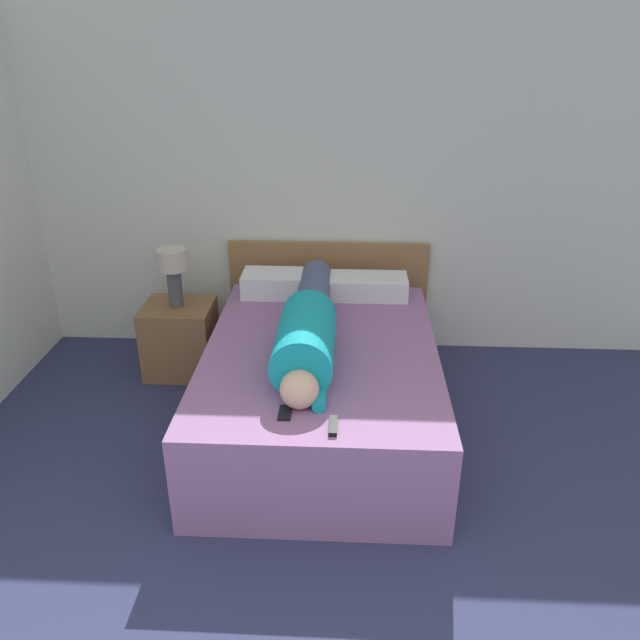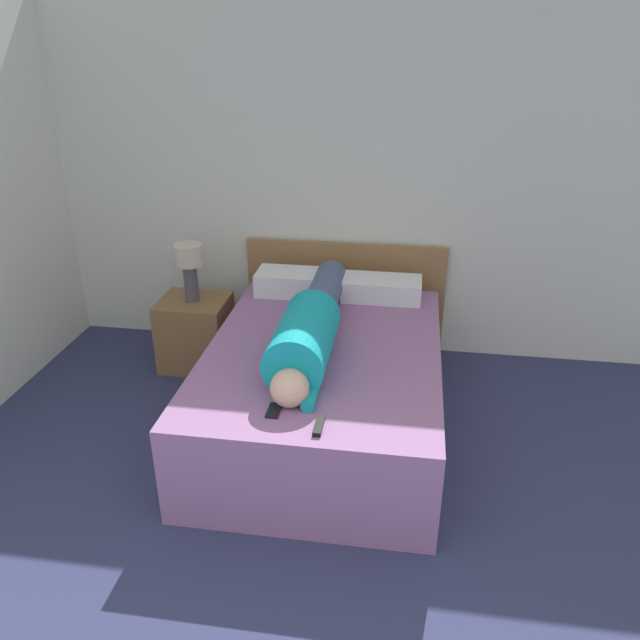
% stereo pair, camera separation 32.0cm
% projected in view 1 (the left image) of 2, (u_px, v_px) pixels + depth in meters
% --- Properties ---
extents(wall_back, '(5.49, 0.06, 2.60)m').
position_uv_depth(wall_back, '(324.00, 181.00, 4.51)').
color(wall_back, silver).
rests_on(wall_back, ground_plane).
extents(bed, '(1.39, 1.96, 0.57)m').
position_uv_depth(bed, '(321.00, 388.00, 3.86)').
color(bed, '#936699').
rests_on(bed, ground_plane).
extents(headboard, '(1.51, 0.04, 0.86)m').
position_uv_depth(headboard, '(328.00, 296.00, 4.81)').
color(headboard, olive).
rests_on(headboard, ground_plane).
extents(nightstand, '(0.49, 0.43, 0.52)m').
position_uv_depth(nightstand, '(181.00, 338.00, 4.52)').
color(nightstand, brown).
rests_on(nightstand, ground_plane).
extents(table_lamp, '(0.20, 0.20, 0.42)m').
position_uv_depth(table_lamp, '(173.00, 268.00, 4.29)').
color(table_lamp, '#4C4C51').
rests_on(table_lamp, nightstand).
extents(person_lying, '(0.33, 1.68, 0.33)m').
position_uv_depth(person_lying, '(308.00, 328.00, 3.65)').
color(person_lying, '#DBB293').
rests_on(person_lying, bed).
extents(pillow_near_headboard, '(0.58, 0.28, 0.16)m').
position_uv_depth(pillow_near_headboard, '(284.00, 284.00, 4.44)').
color(pillow_near_headboard, white).
rests_on(pillow_near_headboard, bed).
extents(pillow_second, '(0.55, 0.28, 0.15)m').
position_uv_depth(pillow_second, '(368.00, 286.00, 4.42)').
color(pillow_second, white).
rests_on(pillow_second, bed).
extents(tv_remote, '(0.04, 0.15, 0.02)m').
position_uv_depth(tv_remote, '(333.00, 426.00, 2.98)').
color(tv_remote, black).
rests_on(tv_remote, bed).
extents(cell_phone, '(0.06, 0.13, 0.01)m').
position_uv_depth(cell_phone, '(285.00, 413.00, 3.09)').
color(cell_phone, black).
rests_on(cell_phone, bed).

